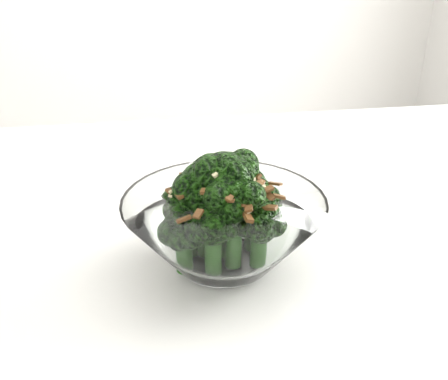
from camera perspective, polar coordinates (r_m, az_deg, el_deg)
name	(u,v)px	position (r m, az deg, el deg)	size (l,w,h in m)	color
table	(367,247)	(0.71, 16.03, -6.31)	(1.35, 1.06, 0.75)	white
broccoli_dish	(224,223)	(0.51, -0.04, -3.80)	(0.21, 0.21, 0.13)	white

